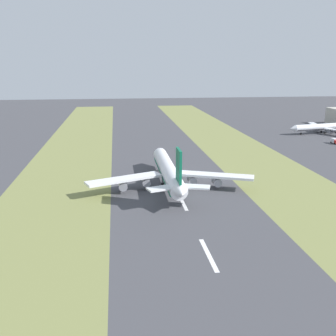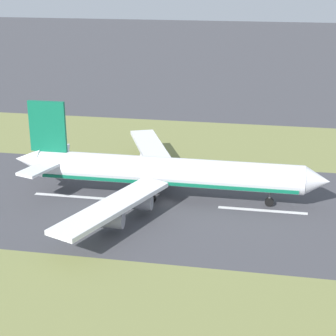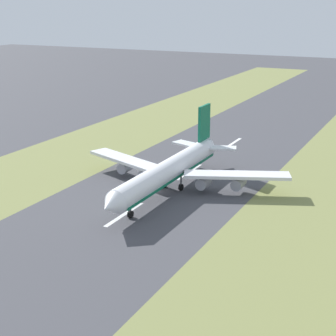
{
  "view_description": "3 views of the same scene",
  "coord_description": "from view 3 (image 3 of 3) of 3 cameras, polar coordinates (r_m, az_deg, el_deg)",
  "views": [
    {
      "loc": [
        -22.18,
        -148.87,
        47.07
      ],
      "look_at": [
        -2.43,
        -0.31,
        7.0
      ],
      "focal_mm": 42.0,
      "sensor_mm": 36.0,
      "label": 1
    },
    {
      "loc": [
        105.92,
        19.63,
        47.21
      ],
      "look_at": [
        -2.43,
        -0.31,
        7.0
      ],
      "focal_mm": 60.0,
      "sensor_mm": 36.0,
      "label": 2
    },
    {
      "loc": [
        -67.1,
        132.53,
        51.54
      ],
      "look_at": [
        -2.43,
        -0.31,
        7.0
      ],
      "focal_mm": 60.0,
      "sensor_mm": 36.0,
      "label": 3
    }
  ],
  "objects": [
    {
      "name": "grass_median_east",
      "position": [
        181.07,
        -13.67,
        -0.25
      ],
      "size": [
        40.0,
        600.0,
        0.01
      ],
      "primitive_type": "cube",
      "color": "olive",
      "rests_on": "ground"
    },
    {
      "name": "grass_median_west",
      "position": [
        143.9,
        15.42,
        -4.85
      ],
      "size": [
        40.0,
        600.0,
        0.01
      ],
      "primitive_type": "cube",
      "color": "olive",
      "rests_on": "ground"
    },
    {
      "name": "centreline_dash_far",
      "position": [
        141.03,
        -4.47,
        -4.71
      ],
      "size": [
        1.2,
        18.0,
        0.01
      ],
      "primitive_type": "cube",
      "color": "silver",
      "rests_on": "ground"
    },
    {
      "name": "ground_plane",
      "position": [
        157.24,
        -0.85,
        -2.36
      ],
      "size": [
        800.0,
        800.0,
        0.0
      ],
      "primitive_type": "plane",
      "color": "#424247"
    },
    {
      "name": "centreline_dash_near",
      "position": [
        210.58,
        6.57,
        2.5
      ],
      "size": [
        1.2,
        18.0,
        0.01
      ],
      "primitive_type": "cube",
      "color": "silver",
      "rests_on": "ground"
    },
    {
      "name": "airplane_main_jet",
      "position": [
        156.24,
        0.3,
        -0.16
      ],
      "size": [
        64.14,
        67.02,
        20.2
      ],
      "color": "white",
      "rests_on": "ground"
    },
    {
      "name": "centreline_dash_mid",
      "position": [
        174.69,
        2.15,
        -0.39
      ],
      "size": [
        1.2,
        18.0,
        0.01
      ],
      "primitive_type": "cube",
      "color": "silver",
      "rests_on": "ground"
    }
  ]
}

